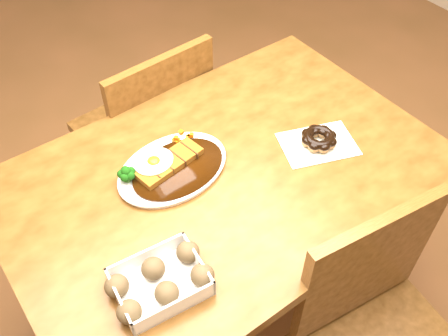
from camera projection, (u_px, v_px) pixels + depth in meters
ground at (225, 302)px, 1.92m from camera, size 6.00×6.00×0.00m
table at (225, 195)px, 1.44m from camera, size 1.20×0.80×0.75m
chair_far at (150, 131)px, 1.88m from camera, size 0.44×0.44×0.87m
katsu_curry_plate at (170, 167)px, 1.36m from camera, size 0.34×0.26×0.06m
donut_box at (160, 281)px, 1.11m from camera, size 0.24×0.18×0.06m
pon_de_ring at (319, 139)px, 1.43m from camera, size 0.25×0.21×0.04m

